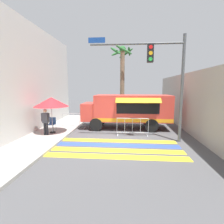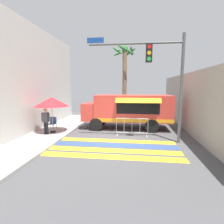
{
  "view_description": "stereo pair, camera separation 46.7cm",
  "coord_description": "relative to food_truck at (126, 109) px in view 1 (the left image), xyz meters",
  "views": [
    {
      "loc": [
        0.5,
        -9.35,
        2.96
      ],
      "look_at": [
        -0.49,
        2.16,
        1.33
      ],
      "focal_mm": 28.0,
      "sensor_mm": 36.0,
      "label": 1
    },
    {
      "loc": [
        0.97,
        -9.3,
        2.96
      ],
      "look_at": [
        -0.49,
        2.16,
        1.33
      ],
      "focal_mm": 28.0,
      "sensor_mm": 36.0,
      "label": 2
    }
  ],
  "objects": [
    {
      "name": "ground_plane",
      "position": [
        -0.43,
        -3.2,
        -1.44
      ],
      "size": [
        60.0,
        60.0,
        0.0
      ],
      "primitive_type": "plane",
      "color": "#4C4C4F"
    },
    {
      "name": "sidewalk_left",
      "position": [
        -5.69,
        -3.2,
        -1.37
      ],
      "size": [
        4.4,
        16.0,
        0.14
      ],
      "color": "#A8A59E",
      "rests_on": "ground_plane"
    },
    {
      "name": "building_left_facade",
      "position": [
        -5.99,
        -3.2,
        2.05
      ],
      "size": [
        0.25,
        16.0,
        6.96
      ],
      "color": "silver",
      "rests_on": "ground_plane"
    },
    {
      "name": "concrete_wall_right",
      "position": [
        4.17,
        -0.2,
        0.53
      ],
      "size": [
        0.2,
        16.0,
        3.93
      ],
      "color": "#A39E93",
      "rests_on": "ground_plane"
    },
    {
      "name": "crosswalk_painted",
      "position": [
        -0.43,
        -4.26,
        -1.43
      ],
      "size": [
        6.4,
        2.84,
        0.01
      ],
      "color": "yellow",
      "rests_on": "ground_plane"
    },
    {
      "name": "food_truck",
      "position": [
        0.0,
        0.0,
        0.0
      ],
      "size": [
        6.23,
        2.65,
        2.42
      ],
      "color": "#D13D33",
      "rests_on": "ground_plane"
    },
    {
      "name": "traffic_signal_pole",
      "position": [
        1.9,
        -2.96,
        2.47
      ],
      "size": [
        5.06,
        0.29,
        5.67
      ],
      "color": "#515456",
      "rests_on": "ground_plane"
    },
    {
      "name": "patio_umbrella",
      "position": [
        -4.55,
        -2.24,
        0.64
      ],
      "size": [
        2.1,
        2.1,
        2.23
      ],
      "color": "black",
      "rests_on": "sidewalk_left"
    },
    {
      "name": "folding_chair",
      "position": [
        -4.79,
        -1.76,
        -0.76
      ],
      "size": [
        0.44,
        0.44,
        0.89
      ],
      "rotation": [
        0.0,
        0.0,
        0.06
      ],
      "color": "#4C4C51",
      "rests_on": "sidewalk_left"
    },
    {
      "name": "vendor_person",
      "position": [
        -4.75,
        -2.71,
        -0.42
      ],
      "size": [
        0.53,
        0.21,
        1.56
      ],
      "rotation": [
        0.0,
        0.0,
        0.2
      ],
      "color": "black",
      "rests_on": "sidewalk_left"
    },
    {
      "name": "barricade_front",
      "position": [
        0.44,
        -1.98,
        -0.89
      ],
      "size": [
        1.95,
        0.44,
        1.1
      ],
      "color": "#B7BABF",
      "rests_on": "ground_plane"
    },
    {
      "name": "barricade_side",
      "position": [
        -3.78,
        -0.32,
        -0.9
      ],
      "size": [
        1.67,
        0.44,
        1.1
      ],
      "color": "#B7BABF",
      "rests_on": "ground_plane"
    },
    {
      "name": "palm_tree",
      "position": [
        -0.4,
        4.31,
        2.94
      ],
      "size": [
        2.31,
        2.39,
        6.79
      ],
      "color": "#7A664C",
      "rests_on": "ground_plane"
    }
  ]
}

